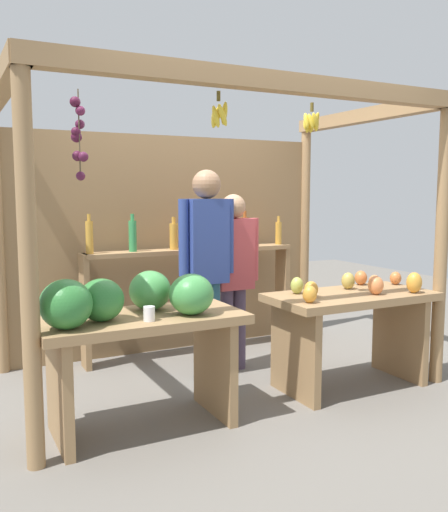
# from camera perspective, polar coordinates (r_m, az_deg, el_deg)

# --- Properties ---
(ground_plane) EXTENTS (12.00, 12.00, 0.00)m
(ground_plane) POSITION_cam_1_polar(r_m,az_deg,el_deg) (4.68, -1.05, -12.35)
(ground_plane) COLOR slate
(ground_plane) RESTS_ON ground
(market_stall) EXTENTS (3.22, 1.95, 2.28)m
(market_stall) POSITION_cam_1_polar(r_m,az_deg,el_deg) (4.82, -3.38, 4.30)
(market_stall) COLOR #99754C
(market_stall) RESTS_ON ground
(fruit_counter_left) EXTENTS (1.32, 0.65, 1.03)m
(fruit_counter_left) POSITION_cam_1_polar(r_m,az_deg,el_deg) (3.52, -9.23, -7.01)
(fruit_counter_left) COLOR #99754C
(fruit_counter_left) RESTS_ON ground
(fruit_counter_right) EXTENTS (1.31, 0.64, 0.91)m
(fruit_counter_right) POSITION_cam_1_polar(r_m,az_deg,el_deg) (4.42, 13.10, -6.03)
(fruit_counter_right) COLOR #99754C
(fruit_counter_right) RESTS_ON ground
(bottle_shelf_unit) EXTENTS (2.06, 0.22, 1.34)m
(bottle_shelf_unit) POSITION_cam_1_polar(r_m,az_deg,el_deg) (5.15, -3.34, -1.45)
(bottle_shelf_unit) COLOR #99754C
(bottle_shelf_unit) RESTS_ON ground
(vendor_man) EXTENTS (0.48, 0.23, 1.70)m
(vendor_man) POSITION_cam_1_polar(r_m,az_deg,el_deg) (4.41, -1.80, 0.20)
(vendor_man) COLOR #2A5E7B
(vendor_man) RESTS_ON ground
(vendor_woman) EXTENTS (0.48, 0.20, 1.51)m
(vendor_woman) POSITION_cam_1_polar(r_m,az_deg,el_deg) (4.66, 0.97, -1.11)
(vendor_woman) COLOR #4D3E55
(vendor_woman) RESTS_ON ground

